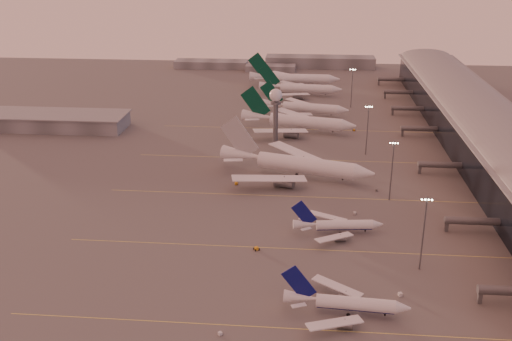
{
  "coord_description": "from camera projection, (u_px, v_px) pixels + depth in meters",
  "views": [
    {
      "loc": [
        21.01,
        -170.56,
        97.01
      ],
      "look_at": [
        0.22,
        62.71,
        7.87
      ],
      "focal_mm": 42.0,
      "sensor_mm": 36.0,
      "label": 1
    }
  ],
  "objects": [
    {
      "name": "mast_c",
      "position": [
        367.0,
        128.0,
        288.39
      ],
      "size": [
        3.6,
        0.56,
        25.0
      ],
      "color": "#57595E",
      "rests_on": "ground"
    },
    {
      "name": "gsv_catering_b",
      "position": [
        377.0,
        187.0,
        249.32
      ],
      "size": [
        4.53,
        2.19,
        3.71
      ],
      "color": "#55585A",
      "rests_on": "ground"
    },
    {
      "name": "gsv_tug_mid",
      "position": [
        257.0,
        249.0,
        201.78
      ],
      "size": [
        3.9,
        4.47,
        1.1
      ],
      "color": "orange",
      "rests_on": "ground"
    },
    {
      "name": "mast_d",
      "position": [
        352.0,
        86.0,
        372.33
      ],
      "size": [
        3.6,
        0.56,
        25.0
      ],
      "color": "#57595E",
      "rests_on": "ground"
    },
    {
      "name": "greentail_b",
      "position": [
        305.0,
        109.0,
        359.28
      ],
      "size": [
        54.09,
        43.26,
        19.86
      ],
      "color": "white",
      "rests_on": "ground"
    },
    {
      "name": "taxiway_markings",
      "position": [
        327.0,
        197.0,
        244.66
      ],
      "size": [
        180.0,
        185.25,
        0.02
      ],
      "color": "#F0DC54",
      "rests_on": "ground"
    },
    {
      "name": "hangar",
      "position": [
        54.0,
        121.0,
        333.77
      ],
      "size": [
        82.0,
        27.0,
        8.5
      ],
      "color": "slate",
      "rests_on": "ground"
    },
    {
      "name": "gsv_catering_a",
      "position": [
        401.0,
        290.0,
        174.92
      ],
      "size": [
        5.83,
        4.05,
        4.38
      ],
      "color": "silver",
      "rests_on": "ground"
    },
    {
      "name": "narrowbody_mid",
      "position": [
        338.0,
        226.0,
        212.94
      ],
      "size": [
        33.05,
        26.25,
        12.93
      ],
      "color": "white",
      "rests_on": "ground"
    },
    {
      "name": "gsv_truck_a",
      "position": [
        221.0,
        331.0,
        157.96
      ],
      "size": [
        4.99,
        4.78,
        2.05
      ],
      "color": "silver",
      "rests_on": "ground"
    },
    {
      "name": "gsv_truck_b",
      "position": [
        356.0,
        212.0,
        228.11
      ],
      "size": [
        5.49,
        2.43,
        2.15
      ],
      "color": "silver",
      "rests_on": "ground"
    },
    {
      "name": "ground",
      "position": [
        238.0,
        261.0,
        195.02
      ],
      "size": [
        700.0,
        700.0,
        0.0
      ],
      "primitive_type": "plane",
      "color": "#4F4C4C",
      "rests_on": "ground"
    },
    {
      "name": "narrowbody_near",
      "position": [
        346.0,
        305.0,
        166.35
      ],
      "size": [
        36.03,
        28.69,
        14.07
      ],
      "color": "white",
      "rests_on": "ground"
    },
    {
      "name": "mast_b",
      "position": [
        392.0,
        168.0,
        236.77
      ],
      "size": [
        3.6,
        0.56,
        25.0
      ],
      "color": "#57595E",
      "rests_on": "ground"
    },
    {
      "name": "gsv_truck_d",
      "position": [
        252.0,
        137.0,
        315.63
      ],
      "size": [
        3.1,
        5.54,
        2.12
      ],
      "color": "silver",
      "rests_on": "ground"
    },
    {
      "name": "gsv_truck_c",
      "position": [
        237.0,
        182.0,
        256.19
      ],
      "size": [
        6.61,
        3.82,
        2.52
      ],
      "color": "orange",
      "rests_on": "ground"
    },
    {
      "name": "greentail_a",
      "position": [
        298.0,
        124.0,
        328.02
      ],
      "size": [
        64.29,
        51.37,
        23.67
      ],
      "color": "white",
      "rests_on": "ground"
    },
    {
      "name": "radar_tower",
      "position": [
        276.0,
        106.0,
        298.87
      ],
      "size": [
        6.4,
        6.4,
        31.1
      ],
      "color": "#57595E",
      "rests_on": "ground"
    },
    {
      "name": "terminal",
      "position": [
        490.0,
        137.0,
        284.81
      ],
      "size": [
        57.0,
        362.0,
        23.04
      ],
      "color": "black",
      "rests_on": "ground"
    },
    {
      "name": "greentail_c",
      "position": [
        301.0,
        90.0,
        405.61
      ],
      "size": [
        57.29,
        46.13,
        20.8
      ],
      "color": "white",
      "rests_on": "ground"
    },
    {
      "name": "greentail_d",
      "position": [
        295.0,
        81.0,
        431.27
      ],
      "size": [
        66.35,
        53.57,
        24.1
      ],
      "color": "white",
      "rests_on": "ground"
    },
    {
      "name": "widebody_white",
      "position": [
        296.0,
        167.0,
        263.98
      ],
      "size": [
        69.35,
        54.79,
        25.08
      ],
      "color": "white",
      "rests_on": "ground"
    },
    {
      "name": "distant_horizon",
      "position": [
        287.0,
        63.0,
        496.1
      ],
      "size": [
        165.0,
        37.5,
        9.0
      ],
      "color": "slate",
      "rests_on": "ground"
    },
    {
      "name": "gsv_tug_far",
      "position": [
        273.0,
        162.0,
        282.39
      ],
      "size": [
        3.84,
        3.89,
        0.98
      ],
      "color": "silver",
      "rests_on": "ground"
    },
    {
      "name": "mast_a",
      "position": [
        424.0,
        230.0,
        185.32
      ],
      "size": [
        3.6,
        0.56,
        25.0
      ],
      "color": "#57595E",
      "rests_on": "ground"
    },
    {
      "name": "gsv_tug_hangar",
      "position": [
        354.0,
        130.0,
        329.91
      ],
      "size": [
        3.56,
        2.27,
        0.98
      ],
      "color": "orange",
      "rests_on": "ground"
    }
  ]
}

